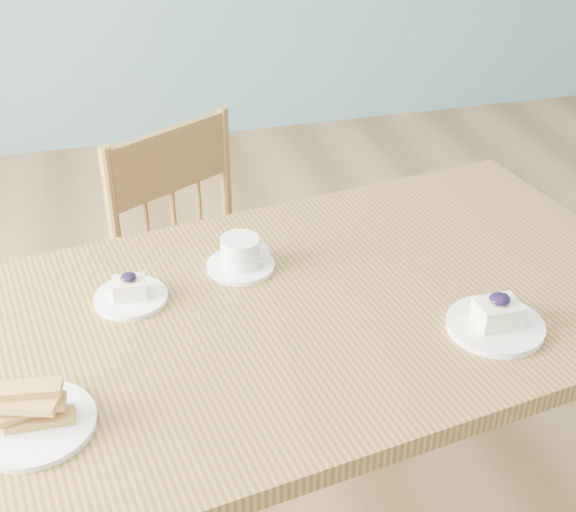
# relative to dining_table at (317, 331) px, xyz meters

# --- Properties ---
(dining_table) EXTENTS (1.48, 0.99, 0.73)m
(dining_table) POSITION_rel_dining_table_xyz_m (0.00, 0.00, 0.00)
(dining_table) COLOR olive
(dining_table) RESTS_ON ground
(dining_chair) EXTENTS (0.52, 0.52, 0.86)m
(dining_chair) POSITION_rel_dining_table_xyz_m (-0.14, 0.52, -0.22)
(dining_chair) COLOR olive
(dining_chair) RESTS_ON ground
(cheesecake_plate_near) EXTENTS (0.18, 0.18, 0.08)m
(cheesecake_plate_near) POSITION_rel_dining_table_xyz_m (0.29, -0.17, 0.09)
(cheesecake_plate_near) COLOR white
(cheesecake_plate_near) RESTS_ON dining_table
(cheesecake_plate_far) EXTENTS (0.14, 0.14, 0.06)m
(cheesecake_plate_far) POSITION_rel_dining_table_xyz_m (-0.35, 0.10, 0.09)
(cheesecake_plate_far) COLOR white
(cheesecake_plate_far) RESTS_ON dining_table
(coffee_cup) EXTENTS (0.14, 0.14, 0.07)m
(coffee_cup) POSITION_rel_dining_table_xyz_m (-0.12, 0.15, 0.10)
(coffee_cup) COLOR white
(coffee_cup) RESTS_ON dining_table
(biscotti_plate) EXTENTS (0.20, 0.20, 0.08)m
(biscotti_plate) POSITION_rel_dining_table_xyz_m (-0.53, -0.21, 0.10)
(biscotti_plate) COLOR white
(biscotti_plate) RESTS_ON dining_table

